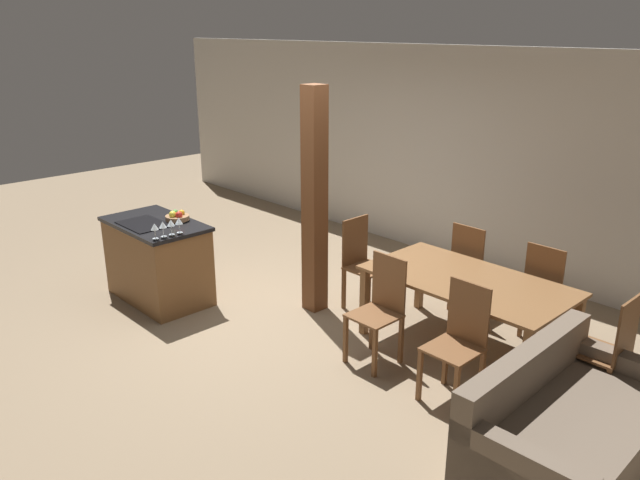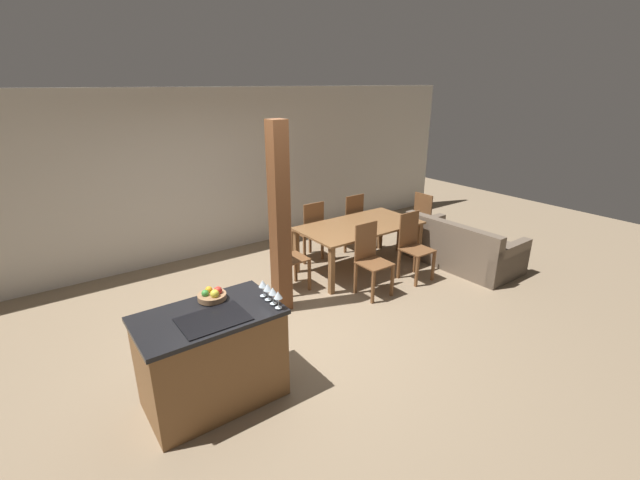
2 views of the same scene
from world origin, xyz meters
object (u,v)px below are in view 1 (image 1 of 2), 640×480
at_px(timber_post, 315,203).
at_px(dining_chair_foot_end, 608,350).
at_px(dining_table, 467,287).
at_px(wine_glass_near, 155,227).
at_px(wine_glass_middle, 163,225).
at_px(couch, 567,430).
at_px(wine_glass_end, 179,221).
at_px(fruit_bowl, 177,217).
at_px(dining_chair_near_right, 459,341).
at_px(dining_chair_head_end, 362,262).
at_px(wine_glass_far, 171,223).
at_px(kitchen_island, 158,261).
at_px(dining_chair_far_left, 472,267).
at_px(dining_chair_near_left, 380,308).
at_px(dining_chair_far_right, 547,291).

bearing_deg(timber_post, dining_chair_foot_end, 7.67).
xyz_separation_m(dining_table, timber_post, (-1.64, -0.40, 0.55)).
bearing_deg(wine_glass_near, wine_glass_middle, 90.00).
height_order(wine_glass_middle, couch, wine_glass_middle).
bearing_deg(couch, wine_glass_end, 97.92).
relative_size(dining_table, couch, 1.08).
relative_size(fruit_bowl, couch, 0.15).
relative_size(dining_chair_near_right, dining_chair_head_end, 1.00).
xyz_separation_m(fruit_bowl, wine_glass_near, (0.40, -0.49, 0.08)).
height_order(dining_chair_foot_end, couch, dining_chair_foot_end).
bearing_deg(wine_glass_middle, dining_chair_foot_end, 23.92).
bearing_deg(wine_glass_far, kitchen_island, 168.93).
xyz_separation_m(dining_chair_head_end, couch, (2.74, -0.85, -0.25)).
bearing_deg(dining_chair_far_left, dining_chair_near_right, 120.06).
relative_size(dining_chair_near_left, dining_chair_far_left, 1.00).
relative_size(dining_table, dining_chair_head_end, 1.89).
bearing_deg(dining_chair_near_right, dining_chair_head_end, 157.25).
distance_m(kitchen_island, wine_glass_end, 0.79).
relative_size(kitchen_island, dining_table, 0.66).
bearing_deg(wine_glass_middle, dining_chair_far_left, 49.48).
distance_m(dining_chair_foot_end, couch, 0.90).
xyz_separation_m(dining_chair_foot_end, couch, (0.11, -0.85, -0.25)).
relative_size(kitchen_island, dining_chair_far_left, 1.24).
xyz_separation_m(fruit_bowl, timber_post, (1.25, 0.88, 0.24)).
relative_size(wine_glass_far, couch, 0.09).
relative_size(wine_glass_end, dining_chair_near_left, 0.16).
height_order(kitchen_island, wine_glass_end, wine_glass_end).
distance_m(dining_chair_far_right, couch, 1.89).
relative_size(wine_glass_end, dining_chair_far_left, 0.16).
bearing_deg(dining_table, fruit_bowl, -156.04).
height_order(wine_glass_near, dining_chair_near_left, wine_glass_near).
xyz_separation_m(dining_chair_near_left, dining_chair_far_left, (0.00, 1.45, 0.00)).
distance_m(wine_glass_far, wine_glass_end, 0.09).
bearing_deg(dining_chair_far_right, dining_chair_foot_end, 140.83).
height_order(wine_glass_near, wine_glass_far, same).
relative_size(kitchen_island, wine_glass_near, 7.61).
height_order(kitchen_island, timber_post, timber_post).
bearing_deg(dining_chair_head_end, kitchen_island, 131.12).
distance_m(kitchen_island, dining_chair_near_left, 2.71).
xyz_separation_m(dining_chair_far_left, couch, (1.85, -1.58, -0.25)).
xyz_separation_m(fruit_bowl, dining_chair_far_left, (2.46, 2.01, -0.43)).
distance_m(dining_chair_far_left, timber_post, 1.79).
height_order(dining_chair_near_right, dining_chair_head_end, same).
distance_m(dining_table, dining_chair_head_end, 1.32).
distance_m(dining_table, dining_chair_far_left, 0.85).
bearing_deg(kitchen_island, dining_chair_near_left, 16.31).
height_order(kitchen_island, wine_glass_far, wine_glass_far).
height_order(dining_chair_near_right, dining_chair_far_right, same).
distance_m(wine_glass_end, dining_table, 2.93).
height_order(fruit_bowl, dining_chair_head_end, fruit_bowl).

